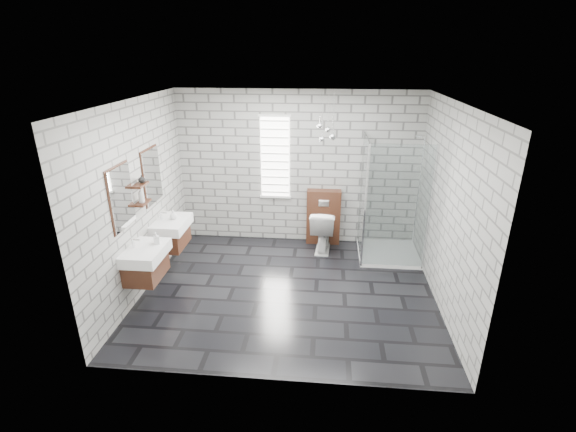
# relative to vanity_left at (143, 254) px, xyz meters

# --- Properties ---
(floor) EXTENTS (4.20, 3.60, 0.02)m
(floor) POSITION_rel_vanity_left_xyz_m (1.91, 0.50, -0.77)
(floor) COLOR black
(floor) RESTS_ON ground
(ceiling) EXTENTS (4.20, 3.60, 0.02)m
(ceiling) POSITION_rel_vanity_left_xyz_m (1.91, 0.50, 1.95)
(ceiling) COLOR white
(ceiling) RESTS_ON wall_back
(wall_back) EXTENTS (4.20, 0.02, 2.70)m
(wall_back) POSITION_rel_vanity_left_xyz_m (1.91, 2.31, 0.59)
(wall_back) COLOR #A8A7A2
(wall_back) RESTS_ON floor
(wall_front) EXTENTS (4.20, 0.02, 2.70)m
(wall_front) POSITION_rel_vanity_left_xyz_m (1.91, -1.31, 0.59)
(wall_front) COLOR #A8A7A2
(wall_front) RESTS_ON floor
(wall_left) EXTENTS (0.02, 3.60, 2.70)m
(wall_left) POSITION_rel_vanity_left_xyz_m (-0.20, 0.50, 0.59)
(wall_left) COLOR #A8A7A2
(wall_left) RESTS_ON floor
(wall_right) EXTENTS (0.02, 3.60, 2.70)m
(wall_right) POSITION_rel_vanity_left_xyz_m (4.02, 0.50, 0.59)
(wall_right) COLOR #A8A7A2
(wall_right) RESTS_ON floor
(vanity_left) EXTENTS (0.47, 0.70, 1.57)m
(vanity_left) POSITION_rel_vanity_left_xyz_m (0.00, 0.00, 0.00)
(vanity_left) COLOR #4A2617
(vanity_left) RESTS_ON wall_left
(vanity_right) EXTENTS (0.47, 0.70, 1.57)m
(vanity_right) POSITION_rel_vanity_left_xyz_m (0.00, 0.98, 0.00)
(vanity_right) COLOR #4A2617
(vanity_right) RESTS_ON wall_left
(shelf_lower) EXTENTS (0.14, 0.30, 0.03)m
(shelf_lower) POSITION_rel_vanity_left_xyz_m (-0.12, 0.45, 0.56)
(shelf_lower) COLOR #4A2617
(shelf_lower) RESTS_ON wall_left
(shelf_upper) EXTENTS (0.14, 0.30, 0.03)m
(shelf_upper) POSITION_rel_vanity_left_xyz_m (-0.12, 0.45, 0.82)
(shelf_upper) COLOR #4A2617
(shelf_upper) RESTS_ON wall_left
(window) EXTENTS (0.56, 0.05, 1.48)m
(window) POSITION_rel_vanity_left_xyz_m (1.51, 2.28, 0.79)
(window) COLOR white
(window) RESTS_ON wall_back
(cistern_panel) EXTENTS (0.60, 0.20, 1.00)m
(cistern_panel) POSITION_rel_vanity_left_xyz_m (2.38, 2.20, -0.26)
(cistern_panel) COLOR #4A2617
(cistern_panel) RESTS_ON floor
(flush_plate) EXTENTS (0.18, 0.01, 0.12)m
(flush_plate) POSITION_rel_vanity_left_xyz_m (2.38, 2.09, 0.04)
(flush_plate) COLOR silver
(flush_plate) RESTS_ON cistern_panel
(shower_enclosure) EXTENTS (1.00, 1.00, 2.03)m
(shower_enclosure) POSITION_rel_vanity_left_xyz_m (3.41, 1.68, -0.25)
(shower_enclosure) COLOR white
(shower_enclosure) RESTS_ON floor
(pendant_cluster) EXTENTS (0.31, 0.24, 0.78)m
(pendant_cluster) POSITION_rel_vanity_left_xyz_m (2.39, 1.88, 1.31)
(pendant_cluster) COLOR silver
(pendant_cluster) RESTS_ON ceiling
(toilet) EXTENTS (0.46, 0.76, 0.75)m
(toilet) POSITION_rel_vanity_left_xyz_m (2.38, 1.92, -0.38)
(toilet) COLOR white
(toilet) RESTS_ON floor
(soap_bottle_a) EXTENTS (0.10, 0.10, 0.16)m
(soap_bottle_a) POSITION_rel_vanity_left_xyz_m (0.15, 0.14, 0.18)
(soap_bottle_a) COLOR #B2B2B2
(soap_bottle_a) RESTS_ON vanity_left
(soap_bottle_b) EXTENTS (0.12, 0.12, 0.15)m
(soap_bottle_b) POSITION_rel_vanity_left_xyz_m (0.07, 1.01, 0.17)
(soap_bottle_b) COLOR #B2B2B2
(soap_bottle_b) RESTS_ON vanity_right
(soap_bottle_c) EXTENTS (0.11, 0.11, 0.22)m
(soap_bottle_c) POSITION_rel_vanity_left_xyz_m (-0.11, 0.41, 0.69)
(soap_bottle_c) COLOR #B2B2B2
(soap_bottle_c) RESTS_ON shelf_lower
(vase) EXTENTS (0.12, 0.12, 0.10)m
(vase) POSITION_rel_vanity_left_xyz_m (-0.11, 0.50, 0.89)
(vase) COLOR #B2B2B2
(vase) RESTS_ON shelf_upper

